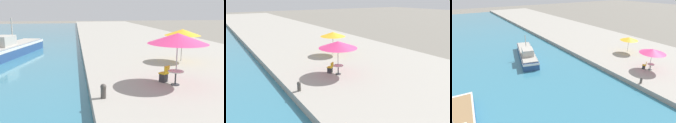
% 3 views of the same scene
% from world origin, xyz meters
% --- Properties ---
extents(quay_promenade, '(16.00, 90.00, 0.58)m').
position_xyz_m(quay_promenade, '(8.00, 37.00, 0.29)').
color(quay_promenade, '#A39E93').
rests_on(quay_promenade, ground_plane).
extents(fishing_boat_mid, '(4.56, 10.06, 3.58)m').
position_xyz_m(fishing_boat_mid, '(-6.61, 24.37, 0.75)').
color(fishing_boat_mid, navy).
rests_on(fishing_boat_mid, water_basin).
extents(cafe_umbrella_pink, '(3.07, 3.07, 2.66)m').
position_xyz_m(cafe_umbrella_pink, '(4.51, 11.33, 2.96)').
color(cafe_umbrella_pink, '#B7B7B7').
rests_on(cafe_umbrella_pink, quay_promenade).
extents(cafe_umbrella_white, '(2.66, 2.66, 2.41)m').
position_xyz_m(cafe_umbrella_white, '(7.23, 16.84, 2.75)').
color(cafe_umbrella_white, '#B7B7B7').
rests_on(cafe_umbrella_white, quay_promenade).
extents(cafe_table, '(0.80, 0.80, 0.74)m').
position_xyz_m(cafe_table, '(4.42, 11.14, 1.11)').
color(cafe_table, '#333338').
rests_on(cafe_table, quay_promenade).
extents(cafe_chair_left, '(0.57, 0.58, 0.91)m').
position_xyz_m(cafe_chair_left, '(4.02, 11.74, 0.90)').
color(cafe_chair_left, '#2D2D33').
rests_on(cafe_chair_left, quay_promenade).
extents(mooring_bollard, '(0.26, 0.26, 0.65)m').
position_xyz_m(mooring_bollard, '(0.53, 9.74, 0.92)').
color(mooring_bollard, '#4C4742').
rests_on(mooring_bollard, quay_promenade).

